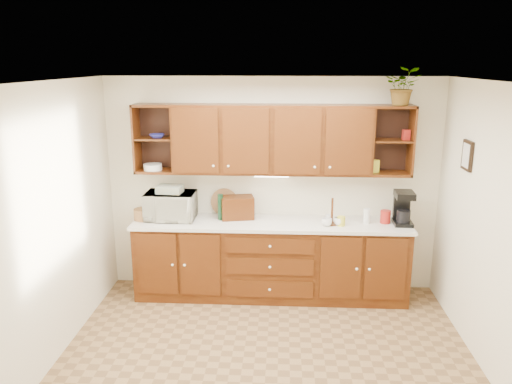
# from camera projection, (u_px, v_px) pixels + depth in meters

# --- Properties ---
(floor) EXTENTS (4.00, 4.00, 0.00)m
(floor) POSITION_uv_depth(u_px,v_px,m) (266.00, 364.00, 4.71)
(floor) COLOR olive
(floor) RESTS_ON ground
(ceiling) EXTENTS (4.00, 4.00, 0.00)m
(ceiling) POSITION_uv_depth(u_px,v_px,m) (268.00, 82.00, 4.04)
(ceiling) COLOR white
(ceiling) RESTS_ON back_wall
(back_wall) EXTENTS (4.00, 0.00, 4.00)m
(back_wall) POSITION_uv_depth(u_px,v_px,m) (272.00, 186.00, 6.06)
(back_wall) COLOR #F1E9CB
(back_wall) RESTS_ON floor
(left_wall) EXTENTS (0.00, 3.50, 3.50)m
(left_wall) POSITION_uv_depth(u_px,v_px,m) (45.00, 229.00, 4.48)
(left_wall) COLOR #F1E9CB
(left_wall) RESTS_ON floor
(right_wall) EXTENTS (0.00, 3.50, 3.50)m
(right_wall) POSITION_uv_depth(u_px,v_px,m) (500.00, 238.00, 4.27)
(right_wall) COLOR #F1E9CB
(right_wall) RESTS_ON floor
(base_cabinets) EXTENTS (3.20, 0.60, 0.90)m
(base_cabinets) POSITION_uv_depth(u_px,v_px,m) (271.00, 260.00, 5.99)
(base_cabinets) COLOR #341305
(base_cabinets) RESTS_ON floor
(countertop) EXTENTS (3.24, 0.64, 0.04)m
(countertop) POSITION_uv_depth(u_px,v_px,m) (271.00, 223.00, 5.86)
(countertop) COLOR silver
(countertop) RESTS_ON base_cabinets
(upper_cabinets) EXTENTS (3.20, 0.33, 0.80)m
(upper_cabinets) POSITION_uv_depth(u_px,v_px,m) (273.00, 139.00, 5.76)
(upper_cabinets) COLOR #341305
(upper_cabinets) RESTS_ON back_wall
(undercabinet_light) EXTENTS (0.40, 0.05, 0.02)m
(undercabinet_light) POSITION_uv_depth(u_px,v_px,m) (271.00, 176.00, 5.81)
(undercabinet_light) COLOR white
(undercabinet_light) RESTS_ON upper_cabinets
(framed_picture) EXTENTS (0.03, 0.24, 0.30)m
(framed_picture) POSITION_uv_depth(u_px,v_px,m) (467.00, 155.00, 5.00)
(framed_picture) COLOR black
(framed_picture) RESTS_ON right_wall
(wicker_basket) EXTENTS (0.26, 0.26, 0.13)m
(wicker_basket) POSITION_uv_depth(u_px,v_px,m) (143.00, 214.00, 5.92)
(wicker_basket) COLOR olive
(wicker_basket) RESTS_ON countertop
(microwave) EXTENTS (0.59, 0.40, 0.32)m
(microwave) POSITION_uv_depth(u_px,v_px,m) (171.00, 206.00, 5.92)
(microwave) COLOR beige
(microwave) RESTS_ON countertop
(towel_stack) EXTENTS (0.31, 0.24, 0.09)m
(towel_stack) POSITION_uv_depth(u_px,v_px,m) (170.00, 189.00, 5.87)
(towel_stack) COLOR tan
(towel_stack) RESTS_ON microwave
(wine_bottle) EXTENTS (0.07, 0.07, 0.31)m
(wine_bottle) POSITION_uv_depth(u_px,v_px,m) (220.00, 207.00, 5.89)
(wine_bottle) COLOR black
(wine_bottle) RESTS_ON countertop
(woven_tray) EXTENTS (0.33, 0.09, 0.33)m
(woven_tray) POSITION_uv_depth(u_px,v_px,m) (224.00, 214.00, 6.13)
(woven_tray) COLOR olive
(woven_tray) RESTS_ON countertop
(bread_box) EXTENTS (0.42, 0.31, 0.27)m
(bread_box) POSITION_uv_depth(u_px,v_px,m) (237.00, 207.00, 5.95)
(bread_box) COLOR #341305
(bread_box) RESTS_ON countertop
(mug_tree) EXTENTS (0.29, 0.29, 0.32)m
(mug_tree) POSITION_uv_depth(u_px,v_px,m) (332.00, 220.00, 5.74)
(mug_tree) COLOR #341305
(mug_tree) RESTS_ON countertop
(canister_red) EXTENTS (0.13, 0.13, 0.15)m
(canister_red) POSITION_uv_depth(u_px,v_px,m) (385.00, 217.00, 5.79)
(canister_red) COLOR maroon
(canister_red) RESTS_ON countertop
(canister_white) EXTENTS (0.09, 0.09, 0.17)m
(canister_white) POSITION_uv_depth(u_px,v_px,m) (367.00, 216.00, 5.78)
(canister_white) COLOR white
(canister_white) RESTS_ON countertop
(canister_yellow) EXTENTS (0.11, 0.11, 0.11)m
(canister_yellow) POSITION_uv_depth(u_px,v_px,m) (341.00, 221.00, 5.70)
(canister_yellow) COLOR gold
(canister_yellow) RESTS_ON countertop
(coffee_maker) EXTENTS (0.22, 0.28, 0.39)m
(coffee_maker) POSITION_uv_depth(u_px,v_px,m) (403.00, 208.00, 5.73)
(coffee_maker) COLOR black
(coffee_maker) RESTS_ON countertop
(bowl_stack) EXTENTS (0.23, 0.23, 0.04)m
(bowl_stack) POSITION_uv_depth(u_px,v_px,m) (157.00, 136.00, 5.80)
(bowl_stack) COLOR navy
(bowl_stack) RESTS_ON upper_cabinets
(plate_stack) EXTENTS (0.28, 0.28, 0.07)m
(plate_stack) POSITION_uv_depth(u_px,v_px,m) (153.00, 167.00, 5.89)
(plate_stack) COLOR white
(plate_stack) RESTS_ON upper_cabinets
(pantry_box_yellow) EXTENTS (0.10, 0.09, 0.15)m
(pantry_box_yellow) POSITION_uv_depth(u_px,v_px,m) (375.00, 166.00, 5.74)
(pantry_box_yellow) COLOR gold
(pantry_box_yellow) RESTS_ON upper_cabinets
(pantry_box_red) EXTENTS (0.09, 0.08, 0.12)m
(pantry_box_red) POSITION_uv_depth(u_px,v_px,m) (406.00, 135.00, 5.64)
(pantry_box_red) COLOR maroon
(pantry_box_red) RESTS_ON upper_cabinets
(potted_plant) EXTENTS (0.44, 0.40, 0.41)m
(potted_plant) POSITION_uv_depth(u_px,v_px,m) (403.00, 86.00, 5.46)
(potted_plant) COLOR #999999
(potted_plant) RESTS_ON upper_cabinets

